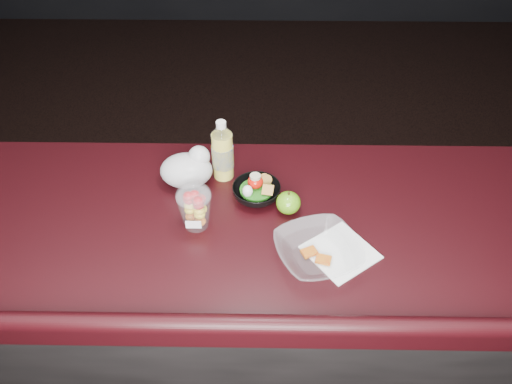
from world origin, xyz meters
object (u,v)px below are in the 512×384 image
fruit_cup (195,206)px  snack_bowl (256,191)px  green_apple (288,203)px  lemonade_bottle (223,154)px  takeout_bowl (318,251)px

fruit_cup → snack_bowl: size_ratio=0.75×
green_apple → lemonade_bottle: bearing=141.4°
snack_bowl → lemonade_bottle: bearing=135.6°
fruit_cup → green_apple: bearing=12.4°
lemonade_bottle → fruit_cup: (-0.06, -0.21, -0.01)m
green_apple → takeout_bowl: size_ratio=0.27×
lemonade_bottle → green_apple: bearing=-38.6°
fruit_cup → snack_bowl: 0.20m
lemonade_bottle → snack_bowl: (0.10, -0.10, -0.06)m
snack_bowl → takeout_bowl: (0.16, -0.23, -0.00)m
green_apple → snack_bowl: snack_bowl is taller
green_apple → takeout_bowl: 0.19m
takeout_bowl → lemonade_bottle: bearing=128.7°
lemonade_bottle → fruit_cup: lemonade_bottle is taller
lemonade_bottle → green_apple: 0.25m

